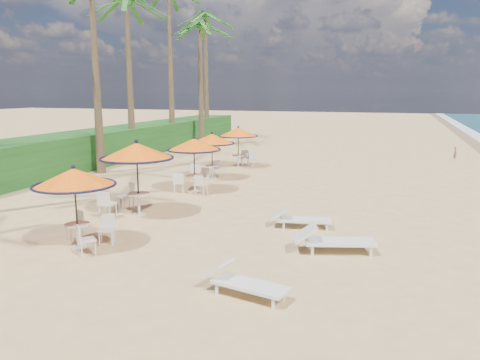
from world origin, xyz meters
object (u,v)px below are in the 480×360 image
(station_2, at_px, (194,151))
(station_3, at_px, (211,143))
(lounger_near, at_px, (242,281))
(lounger_far, at_px, (299,218))
(station_0, at_px, (77,187))
(station_1, at_px, (134,158))
(station_4, at_px, (240,137))
(lounger_mid, at_px, (332,240))

(station_2, bearing_deg, station_3, 97.85)
(lounger_near, xyz_separation_m, lounger_far, (0.13, 4.99, -0.00))
(station_0, height_order, station_1, station_1)
(station_3, height_order, lounger_far, station_3)
(station_3, xyz_separation_m, lounger_far, (5.42, -6.48, -1.36))
(station_0, distance_m, station_4, 13.71)
(station_0, xyz_separation_m, lounger_near, (4.93, -1.42, -1.30))
(lounger_mid, relative_size, lounger_far, 1.15)
(station_0, distance_m, station_1, 3.36)
(lounger_near, height_order, lounger_mid, lounger_mid)
(station_3, relative_size, lounger_near, 1.16)
(lounger_near, bearing_deg, station_2, 132.37)
(station_1, distance_m, station_4, 10.38)
(station_0, distance_m, lounger_far, 6.32)
(station_4, bearing_deg, lounger_near, -71.15)
(station_0, relative_size, station_3, 1.00)
(station_3, relative_size, lounger_far, 1.17)
(station_0, xyz_separation_m, station_3, (-0.36, 10.04, 0.06))
(lounger_near, distance_m, lounger_far, 4.99)
(lounger_mid, bearing_deg, station_3, 111.87)
(station_0, xyz_separation_m, station_1, (-0.32, 3.33, 0.30))
(station_2, xyz_separation_m, station_3, (-0.38, 2.79, 0.02))
(station_2, xyz_separation_m, lounger_far, (5.03, -3.69, -1.35))
(station_2, bearing_deg, station_1, -94.89)
(station_0, relative_size, lounger_mid, 1.02)
(station_1, xyz_separation_m, lounger_far, (5.37, 0.24, -1.60))
(station_1, relative_size, lounger_far, 1.34)
(lounger_mid, bearing_deg, station_0, 178.39)
(station_0, relative_size, station_2, 0.97)
(station_4, relative_size, lounger_mid, 1.03)
(station_1, distance_m, station_3, 6.72)
(station_1, relative_size, station_3, 1.14)
(lounger_near, bearing_deg, lounger_far, 101.41)
(station_3, relative_size, lounger_mid, 1.02)
(station_3, distance_m, lounger_near, 12.70)
(station_3, xyz_separation_m, lounger_near, (5.29, -11.46, -1.36))
(station_4, bearing_deg, station_1, -90.42)
(station_0, bearing_deg, station_4, 91.00)
(station_1, bearing_deg, station_4, 89.58)
(station_4, xyz_separation_m, lounger_near, (5.17, -15.13, -1.30))
(station_4, xyz_separation_m, lounger_mid, (6.51, -12.03, -1.26))
(station_0, xyz_separation_m, lounger_far, (5.05, 3.57, -1.30))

